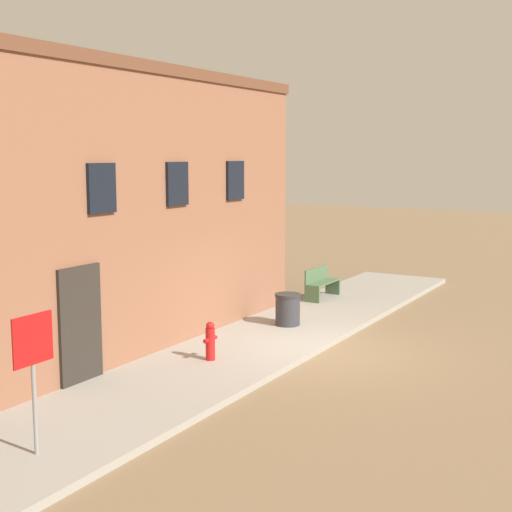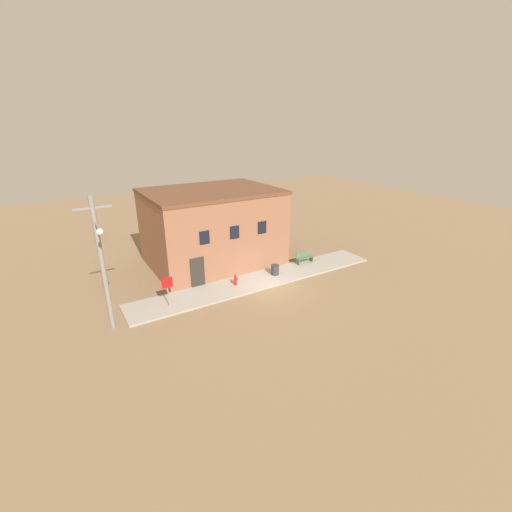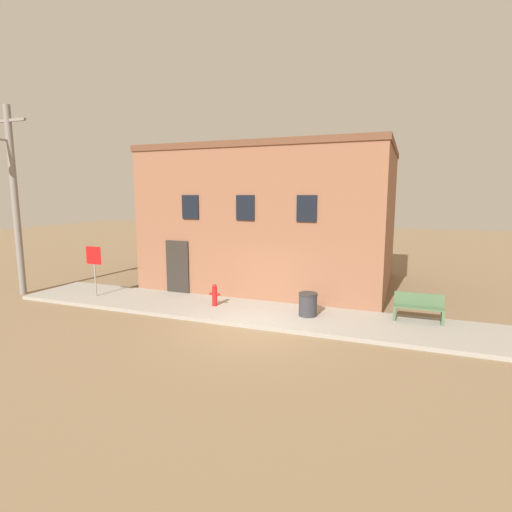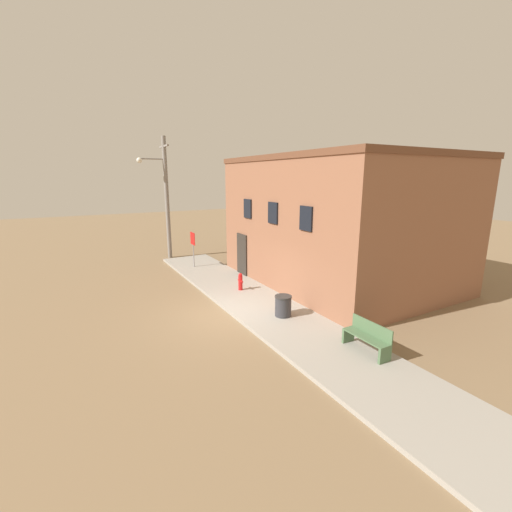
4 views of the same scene
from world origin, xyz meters
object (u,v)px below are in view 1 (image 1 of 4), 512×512
(bench, at_px, (321,283))
(trash_bin, at_px, (288,309))
(fire_hydrant, at_px, (210,341))
(stop_sign, at_px, (33,357))

(bench, distance_m, trash_bin, 3.38)
(fire_hydrant, relative_size, trash_bin, 1.03)
(bench, bearing_deg, fire_hydrant, -173.96)
(fire_hydrant, relative_size, stop_sign, 0.40)
(bench, bearing_deg, stop_sign, -174.26)
(stop_sign, distance_m, trash_bin, 8.28)
(stop_sign, xyz_separation_m, bench, (11.52, 1.16, -0.92))
(stop_sign, bearing_deg, trash_bin, 3.40)
(stop_sign, bearing_deg, bench, 5.74)
(fire_hydrant, bearing_deg, stop_sign, -174.67)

